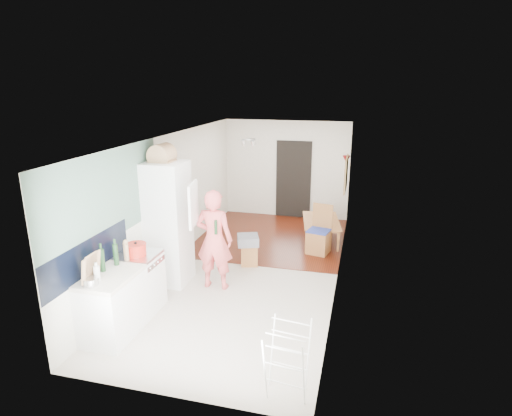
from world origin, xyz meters
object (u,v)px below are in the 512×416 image
at_px(dining_table, 322,232).
at_px(stool, 250,254).
at_px(drying_rack, 287,362).
at_px(dining_chair, 319,230).
at_px(person, 214,231).

bearing_deg(dining_table, stool, 132.63).
bearing_deg(drying_rack, dining_chair, 99.61).
relative_size(dining_table, drying_rack, 1.35).
distance_m(dining_table, drying_rack, 5.01).
relative_size(person, stool, 4.95).
distance_m(dining_chair, stool, 1.56).
relative_size(stool, drying_rack, 0.48).
height_order(person, dining_chair, person).
distance_m(person, dining_table, 3.20).
xyz_separation_m(person, stool, (0.33, 1.06, -0.82)).
relative_size(person, drying_rack, 2.36).
relative_size(dining_table, dining_chair, 1.16).
distance_m(person, dining_chair, 2.56).
height_order(dining_table, stool, stool).
bearing_deg(dining_chair, stool, -130.74).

